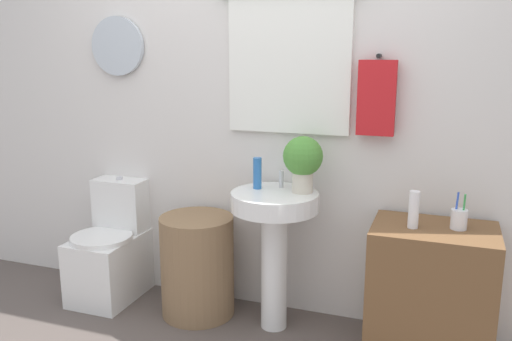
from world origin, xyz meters
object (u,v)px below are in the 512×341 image
at_px(toilet, 111,252).
at_px(toothbrush_cup, 459,219).
at_px(pedestal_sink, 274,229).
at_px(potted_plant, 303,159).
at_px(soap_bottle, 257,173).
at_px(lotion_bottle, 414,210).
at_px(wooden_cabinet, 430,292).
at_px(laundry_hamper, 197,266).

bearing_deg(toilet, toothbrush_cup, -0.35).
distance_m(pedestal_sink, potted_plant, 0.42).
distance_m(soap_bottle, toothbrush_cup, 1.09).
height_order(potted_plant, lotion_bottle, potted_plant).
bearing_deg(wooden_cabinet, lotion_bottle, -159.65).
height_order(lotion_bottle, toothbrush_cup, lotion_bottle).
distance_m(pedestal_sink, toothbrush_cup, 0.97).
height_order(potted_plant, toothbrush_cup, potted_plant).
relative_size(toilet, laundry_hamper, 1.26).
bearing_deg(toothbrush_cup, pedestal_sink, -178.79).
relative_size(lotion_bottle, toothbrush_cup, 1.03).
distance_m(laundry_hamper, toothbrush_cup, 1.51).
relative_size(toilet, lotion_bottle, 4.03).
relative_size(laundry_hamper, pedestal_sink, 0.76).
bearing_deg(toothbrush_cup, lotion_bottle, -164.40).
xyz_separation_m(lotion_bottle, toothbrush_cup, (0.22, 0.06, -0.04)).
height_order(wooden_cabinet, potted_plant, potted_plant).
height_order(pedestal_sink, soap_bottle, soap_bottle).
bearing_deg(laundry_hamper, toilet, 177.01).
distance_m(wooden_cabinet, toothbrush_cup, 0.42).
bearing_deg(wooden_cabinet, soap_bottle, 177.05).
bearing_deg(pedestal_sink, toothbrush_cup, 1.21).
bearing_deg(lotion_bottle, laundry_hamper, 178.13).
distance_m(toilet, pedestal_sink, 1.16).
relative_size(potted_plant, toothbrush_cup, 1.69).
distance_m(toilet, laundry_hamper, 0.63).
xyz_separation_m(toilet, toothbrush_cup, (2.07, -0.01, 0.46)).
xyz_separation_m(toilet, pedestal_sink, (1.12, -0.03, 0.30)).
bearing_deg(toothbrush_cup, wooden_cabinet, -169.39).
bearing_deg(toilet, pedestal_sink, -1.69).
bearing_deg(toothbrush_cup, soap_bottle, 178.42).
bearing_deg(lotion_bottle, toilet, 177.75).
height_order(toilet, wooden_cabinet, toilet).
bearing_deg(wooden_cabinet, pedestal_sink, 180.00).
bearing_deg(lotion_bottle, potted_plant, 170.56).
xyz_separation_m(laundry_hamper, soap_bottle, (0.37, 0.05, 0.59)).
relative_size(toilet, pedestal_sink, 0.95).
distance_m(potted_plant, lotion_bottle, 0.64).
xyz_separation_m(potted_plant, lotion_bottle, (0.60, -0.10, -0.19)).
bearing_deg(pedestal_sink, wooden_cabinet, 0.00).
bearing_deg(potted_plant, pedestal_sink, -156.80).
relative_size(wooden_cabinet, potted_plant, 2.25).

